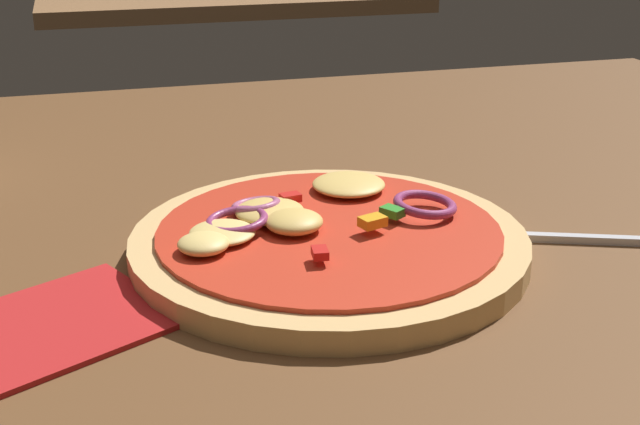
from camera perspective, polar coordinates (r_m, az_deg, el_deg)
name	(u,v)px	position (r m, az deg, el deg)	size (l,w,h in m)	color
dining_table	(274,293)	(0.51, -3.05, -5.31)	(1.12, 0.96, 0.03)	brown
pizza	(326,240)	(0.52, 0.39, -1.78)	(0.24, 0.24, 0.03)	tan
fork	(572,239)	(0.56, 16.20, -1.66)	(0.18, 0.08, 0.01)	silver
napkin	(31,333)	(0.46, -18.43, -7.48)	(0.16, 0.14, 0.00)	#B21E1E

